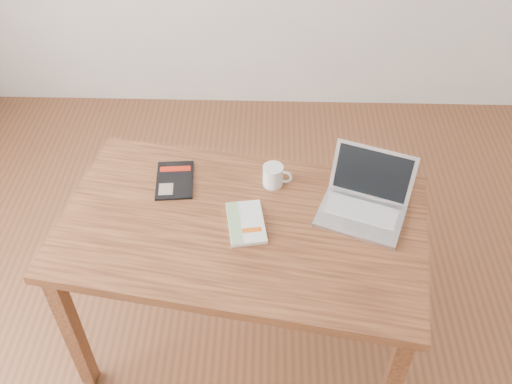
{
  "coord_description": "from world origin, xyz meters",
  "views": [
    {
      "loc": [
        0.05,
        -1.23,
        2.25
      ],
      "look_at": [
        0.01,
        0.22,
        0.85
      ],
      "focal_mm": 40.0,
      "sensor_mm": 36.0,
      "label": 1
    }
  ],
  "objects_px": {
    "white_guidebook": "(246,223)",
    "laptop": "(365,201)",
    "black_guidebook": "(175,180)",
    "coffee_mug": "(274,175)",
    "desk": "(242,240)"
  },
  "relations": [
    {
      "from": "white_guidebook",
      "to": "laptop",
      "type": "distance_m",
      "value": 0.44
    },
    {
      "from": "white_guidebook",
      "to": "laptop",
      "type": "xyz_separation_m",
      "value": [
        0.43,
        0.09,
        0.04
      ]
    },
    {
      "from": "white_guidebook",
      "to": "black_guidebook",
      "type": "bearing_deg",
      "value": 132.92
    },
    {
      "from": "white_guidebook",
      "to": "desk",
      "type": "bearing_deg",
      "value": 154.24
    },
    {
      "from": "coffee_mug",
      "to": "white_guidebook",
      "type": "bearing_deg",
      "value": -104.56
    },
    {
      "from": "laptop",
      "to": "coffee_mug",
      "type": "height_order",
      "value": "laptop"
    },
    {
      "from": "desk",
      "to": "white_guidebook",
      "type": "bearing_deg",
      "value": -6.94
    },
    {
      "from": "black_guidebook",
      "to": "coffee_mug",
      "type": "relative_size",
      "value": 1.96
    },
    {
      "from": "desk",
      "to": "laptop",
      "type": "distance_m",
      "value": 0.47
    },
    {
      "from": "desk",
      "to": "white_guidebook",
      "type": "xyz_separation_m",
      "value": [
        0.02,
        -0.0,
        0.1
      ]
    },
    {
      "from": "black_guidebook",
      "to": "laptop",
      "type": "xyz_separation_m",
      "value": [
        0.71,
        -0.13,
        0.04
      ]
    },
    {
      "from": "white_guidebook",
      "to": "black_guidebook",
      "type": "relative_size",
      "value": 1.01
    },
    {
      "from": "desk",
      "to": "black_guidebook",
      "type": "height_order",
      "value": "black_guidebook"
    },
    {
      "from": "black_guidebook",
      "to": "laptop",
      "type": "distance_m",
      "value": 0.73
    },
    {
      "from": "black_guidebook",
      "to": "white_guidebook",
      "type": "bearing_deg",
      "value": -42.77
    }
  ]
}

